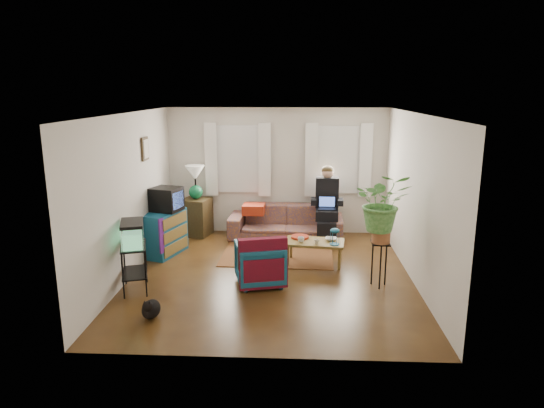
# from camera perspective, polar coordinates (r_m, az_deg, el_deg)

# --- Properties ---
(floor) EXTENTS (4.50, 5.00, 0.01)m
(floor) POSITION_cam_1_polar(r_m,az_deg,el_deg) (7.98, -0.14, -8.38)
(floor) COLOR #4F2B14
(floor) RESTS_ON ground
(ceiling) EXTENTS (4.50, 5.00, 0.01)m
(ceiling) POSITION_cam_1_polar(r_m,az_deg,el_deg) (7.42, -0.15, 10.62)
(ceiling) COLOR white
(ceiling) RESTS_ON wall_back
(wall_back) EXTENTS (4.50, 0.01, 2.60)m
(wall_back) POSITION_cam_1_polar(r_m,az_deg,el_deg) (10.05, 0.59, 3.87)
(wall_back) COLOR silver
(wall_back) RESTS_ON floor
(wall_front) EXTENTS (4.50, 0.01, 2.60)m
(wall_front) POSITION_cam_1_polar(r_m,az_deg,el_deg) (5.19, -1.57, -5.23)
(wall_front) COLOR silver
(wall_front) RESTS_ON floor
(wall_left) EXTENTS (0.01, 5.00, 2.60)m
(wall_left) POSITION_cam_1_polar(r_m,az_deg,el_deg) (8.03, -16.40, 0.91)
(wall_left) COLOR silver
(wall_left) RESTS_ON floor
(wall_right) EXTENTS (0.01, 5.00, 2.60)m
(wall_right) POSITION_cam_1_polar(r_m,az_deg,el_deg) (7.81, 16.57, 0.57)
(wall_right) COLOR silver
(wall_right) RESTS_ON floor
(window_left) EXTENTS (1.08, 0.04, 1.38)m
(window_left) POSITION_cam_1_polar(r_m,az_deg,el_deg) (10.05, -4.00, 5.28)
(window_left) COLOR white
(window_left) RESTS_ON wall_back
(window_right) EXTENTS (1.08, 0.04, 1.38)m
(window_right) POSITION_cam_1_polar(r_m,az_deg,el_deg) (10.02, 7.77, 5.17)
(window_right) COLOR white
(window_right) RESTS_ON wall_back
(curtains_left) EXTENTS (1.36, 0.06, 1.50)m
(curtains_left) POSITION_cam_1_polar(r_m,az_deg,el_deg) (9.97, -4.05, 5.22)
(curtains_left) COLOR white
(curtains_left) RESTS_ON wall_back
(curtains_right) EXTENTS (1.36, 0.06, 1.50)m
(curtains_right) POSITION_cam_1_polar(r_m,az_deg,el_deg) (9.94, 7.81, 5.10)
(curtains_right) COLOR white
(curtains_right) RESTS_ON wall_back
(picture_frame) EXTENTS (0.04, 0.32, 0.40)m
(picture_frame) POSITION_cam_1_polar(r_m,az_deg,el_deg) (8.71, -14.65, 6.30)
(picture_frame) COLOR #3D2616
(picture_frame) RESTS_ON wall_left
(area_rug) EXTENTS (2.06, 1.68, 0.01)m
(area_rug) POSITION_cam_1_polar(r_m,az_deg,el_deg) (9.00, 0.71, -5.77)
(area_rug) COLOR maroon
(area_rug) RESTS_ON floor
(sofa) EXTENTS (2.31, 1.00, 0.89)m
(sofa) POSITION_cam_1_polar(r_m,az_deg,el_deg) (9.78, 1.64, -1.53)
(sofa) COLOR brown
(sofa) RESTS_ON floor
(seated_person) EXTENTS (0.60, 0.72, 1.35)m
(seated_person) POSITION_cam_1_polar(r_m,az_deg,el_deg) (9.71, 6.47, -0.32)
(seated_person) COLOR black
(seated_person) RESTS_ON sofa
(side_table) EXTENTS (0.63, 0.63, 0.77)m
(side_table) POSITION_cam_1_polar(r_m,az_deg,el_deg) (10.14, -8.85, -1.50)
(side_table) COLOR #382515
(side_table) RESTS_ON floor
(table_lamp) EXTENTS (0.48, 0.48, 0.70)m
(table_lamp) POSITION_cam_1_polar(r_m,az_deg,el_deg) (9.99, -9.00, 2.45)
(table_lamp) COLOR white
(table_lamp) RESTS_ON side_table
(dresser) EXTENTS (0.69, 0.98, 0.80)m
(dresser) POSITION_cam_1_polar(r_m,az_deg,el_deg) (9.06, -12.51, -3.34)
(dresser) COLOR #136772
(dresser) RESTS_ON floor
(crt_tv) EXTENTS (0.60, 0.57, 0.43)m
(crt_tv) POSITION_cam_1_polar(r_m,az_deg,el_deg) (8.97, -12.31, 0.56)
(crt_tv) COLOR black
(crt_tv) RESTS_ON dresser
(aquarium_stand) EXTENTS (0.52, 0.71, 0.71)m
(aquarium_stand) POSITION_cam_1_polar(r_m,az_deg,el_deg) (7.57, -15.84, -7.26)
(aquarium_stand) COLOR black
(aquarium_stand) RESTS_ON floor
(aquarium) EXTENTS (0.47, 0.64, 0.37)m
(aquarium) POSITION_cam_1_polar(r_m,az_deg,el_deg) (7.41, -16.11, -3.34)
(aquarium) COLOR #7FD899
(aquarium) RESTS_ON aquarium_stand
(black_cat) EXTENTS (0.24, 0.37, 0.31)m
(black_cat) POSITION_cam_1_polar(r_m,az_deg,el_deg) (6.72, -14.05, -11.70)
(black_cat) COLOR black
(black_cat) RESTS_ON floor
(armchair) EXTENTS (0.85, 0.82, 0.73)m
(armchair) POSITION_cam_1_polar(r_m,az_deg,el_deg) (7.54, -1.45, -6.74)
(armchair) COLOR #136D72
(armchair) RESTS_ON floor
(serape_throw) EXTENTS (0.75, 0.34, 0.60)m
(serape_throw) POSITION_cam_1_polar(r_m,az_deg,el_deg) (7.23, -1.07, -6.37)
(serape_throw) COLOR #9E0A0A
(serape_throw) RESTS_ON armchair
(coffee_table) EXTENTS (1.06, 0.66, 0.41)m
(coffee_table) POSITION_cam_1_polar(r_m,az_deg,el_deg) (8.44, 5.01, -5.70)
(coffee_table) COLOR brown
(coffee_table) RESTS_ON floor
(cup_a) EXTENTS (0.13, 0.13, 0.09)m
(cup_a) POSITION_cam_1_polar(r_m,az_deg,el_deg) (8.30, 3.43, -4.19)
(cup_a) COLOR white
(cup_a) RESTS_ON coffee_table
(cup_b) EXTENTS (0.10, 0.10, 0.09)m
(cup_b) POSITION_cam_1_polar(r_m,az_deg,el_deg) (8.20, 5.26, -4.44)
(cup_b) COLOR beige
(cup_b) RESTS_ON coffee_table
(bowl) EXTENTS (0.22, 0.22, 0.05)m
(bowl) POSITION_cam_1_polar(r_m,az_deg,el_deg) (8.44, 6.94, -4.11)
(bowl) COLOR white
(bowl) RESTS_ON coffee_table
(snack_tray) EXTENTS (0.34, 0.34, 0.04)m
(snack_tray) POSITION_cam_1_polar(r_m,az_deg,el_deg) (8.52, 3.30, -3.89)
(snack_tray) COLOR #B21414
(snack_tray) RESTS_ON coffee_table
(birdcage) EXTENTS (0.18, 0.18, 0.29)m
(birdcage) POSITION_cam_1_polar(r_m,az_deg,el_deg) (8.18, 7.39, -3.79)
(birdcage) COLOR #115B6B
(birdcage) RESTS_ON coffee_table
(plant_stand) EXTENTS (0.31, 0.31, 0.70)m
(plant_stand) POSITION_cam_1_polar(r_m,az_deg,el_deg) (7.62, 12.52, -6.95)
(plant_stand) COLOR black
(plant_stand) RESTS_ON floor
(potted_plant) EXTENTS (0.84, 0.73, 0.89)m
(potted_plant) POSITION_cam_1_polar(r_m,az_deg,el_deg) (7.38, 12.85, -0.84)
(potted_plant) COLOR #599947
(potted_plant) RESTS_ON plant_stand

